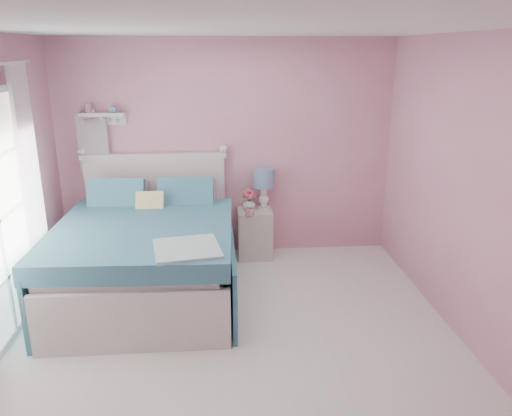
{
  "coord_description": "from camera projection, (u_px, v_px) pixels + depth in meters",
  "views": [
    {
      "loc": [
        -0.12,
        -3.69,
        2.45
      ],
      "look_at": [
        0.27,
        1.2,
        0.89
      ],
      "focal_mm": 35.0,
      "sensor_mm": 36.0,
      "label": 1
    }
  ],
  "objects": [
    {
      "name": "floor",
      "position": [
        236.0,
        350.0,
        4.26
      ],
      "size": [
        4.5,
        4.5,
        0.0
      ],
      "primitive_type": "plane",
      "color": "silver",
      "rests_on": "ground"
    },
    {
      "name": "room_shell",
      "position": [
        233.0,
        170.0,
        3.78
      ],
      "size": [
        4.5,
        4.5,
        4.5
      ],
      "color": "#C77E94",
      "rests_on": "floor"
    },
    {
      "name": "bed",
      "position": [
        147.0,
        256.0,
        5.15
      ],
      "size": [
        1.8,
        2.24,
        1.28
      ],
      "rotation": [
        0.0,
        0.0,
        -0.04
      ],
      "color": "silver",
      "rests_on": "floor"
    },
    {
      "name": "nightstand",
      "position": [
        255.0,
        233.0,
        6.12
      ],
      "size": [
        0.41,
        0.41,
        0.6
      ],
      "color": "beige",
      "rests_on": "floor"
    },
    {
      "name": "table_lamp",
      "position": [
        264.0,
        181.0,
        6.01
      ],
      "size": [
        0.25,
        0.25,
        0.49
      ],
      "color": "white",
      "rests_on": "nightstand"
    },
    {
      "name": "vase",
      "position": [
        249.0,
        204.0,
        6.01
      ],
      "size": [
        0.2,
        0.2,
        0.17
      ],
      "primitive_type": "imported",
      "rotation": [
        0.0,
        0.0,
        0.36
      ],
      "color": "silver",
      "rests_on": "nightstand"
    },
    {
      "name": "teacup",
      "position": [
        250.0,
        212.0,
        5.86
      ],
      "size": [
        0.13,
        0.13,
        0.08
      ],
      "primitive_type": "imported",
      "rotation": [
        0.0,
        0.0,
        -0.36
      ],
      "color": "#D38E98",
      "rests_on": "nightstand"
    },
    {
      "name": "roses",
      "position": [
        249.0,
        194.0,
        5.97
      ],
      "size": [
        0.14,
        0.11,
        0.12
      ],
      "color": "#DD4B65",
      "rests_on": "vase"
    },
    {
      "name": "wall_shelf",
      "position": [
        103.0,
        115.0,
        5.71
      ],
      "size": [
        0.5,
        0.15,
        0.25
      ],
      "color": "silver",
      "rests_on": "room_shell"
    },
    {
      "name": "hanging_dress",
      "position": [
        93.0,
        145.0,
        5.79
      ],
      "size": [
        0.34,
        0.03,
        0.72
      ],
      "primitive_type": "cube",
      "color": "white",
      "rests_on": "room_shell"
    },
    {
      "name": "curtain_far",
      "position": [
        32.0,
        187.0,
        4.85
      ],
      "size": [
        0.04,
        0.4,
        2.32
      ],
      "primitive_type": "cube",
      "color": "white",
      "rests_on": "floor"
    }
  ]
}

